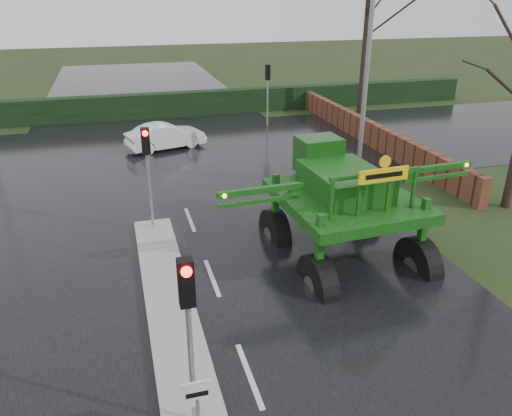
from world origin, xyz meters
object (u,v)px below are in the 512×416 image
object	(u,v)px
traffic_signal_far	(268,81)
street_light_right	(364,27)
traffic_signal_near	(188,310)
traffic_signal_mid	(147,157)
keep_left_sign	(197,403)
crop_sprayer	(318,212)
white_sedan	(167,149)

from	to	relation	value
traffic_signal_far	street_light_right	bearing A→B (deg)	101.95
traffic_signal_near	traffic_signal_mid	distance (m)	8.50
traffic_signal_mid	street_light_right	xyz separation A→B (m)	(9.49, 4.51, 3.40)
traffic_signal_far	keep_left_sign	bearing A→B (deg)	70.07
crop_sprayer	keep_left_sign	bearing A→B (deg)	-134.54
street_light_right	white_sedan	world-z (taller)	street_light_right
traffic_signal_far	white_sedan	distance (m)	7.52
keep_left_sign	white_sedan	distance (m)	18.45
keep_left_sign	traffic_signal_mid	distance (m)	9.12
keep_left_sign	traffic_signal_far	size ratio (longest dim) A/B	0.38
white_sedan	street_light_right	bearing A→B (deg)	-137.17
street_light_right	traffic_signal_near	bearing A→B (deg)	-126.13
traffic_signal_far	street_light_right	xyz separation A→B (m)	(1.69, -8.01, 3.40)
traffic_signal_far	traffic_signal_near	bearing A→B (deg)	69.64
keep_left_sign	street_light_right	world-z (taller)	street_light_right
traffic_signal_near	street_light_right	xyz separation A→B (m)	(9.49, 13.01, 3.40)
traffic_signal_far	street_light_right	world-z (taller)	street_light_right
traffic_signal_near	white_sedan	distance (m)	18.11
traffic_signal_near	traffic_signal_far	bearing A→B (deg)	69.64
traffic_signal_mid	white_sedan	distance (m)	9.83
traffic_signal_near	white_sedan	bearing A→B (deg)	85.24
street_light_right	traffic_signal_far	bearing A→B (deg)	101.95
traffic_signal_mid	white_sedan	bearing A→B (deg)	80.97
traffic_signal_mid	crop_sprayer	xyz separation A→B (m)	(3.97, -4.45, -0.46)
street_light_right	white_sedan	size ratio (longest dim) A/B	2.54
traffic_signal_far	white_sedan	world-z (taller)	traffic_signal_far
keep_left_sign	traffic_signal_near	bearing A→B (deg)	90.00
traffic_signal_mid	white_sedan	xyz separation A→B (m)	(1.49, 9.36, -2.59)
crop_sprayer	traffic_signal_mid	bearing A→B (deg)	128.40
traffic_signal_near	traffic_signal_mid	xyz separation A→B (m)	(0.00, 8.50, 0.00)
traffic_signal_near	street_light_right	size ratio (longest dim) A/B	0.35
traffic_signal_near	crop_sprayer	bearing A→B (deg)	45.53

